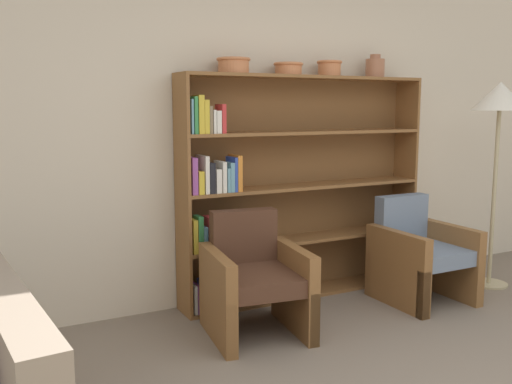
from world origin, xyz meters
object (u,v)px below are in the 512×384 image
at_px(bowl_stoneware, 234,65).
at_px(bowl_brass, 288,68).
at_px(armchair_leather, 254,280).
at_px(bowl_olive, 329,67).
at_px(vase_tall, 375,68).
at_px(bookshelf, 284,191).
at_px(floor_lamp, 500,106).
at_px(armchair_cushioned, 420,254).

height_order(bowl_stoneware, bowl_brass, bowl_stoneware).
bearing_deg(bowl_brass, armchair_leather, -136.85).
height_order(bowl_olive, armchair_leather, bowl_olive).
bearing_deg(bowl_brass, bowl_olive, 0.00).
xyz_separation_m(bowl_olive, vase_tall, (0.47, 0.00, 0.01)).
distance_m(bookshelf, bowl_stoneware, 1.09).
height_order(bookshelf, armchair_leather, bookshelf).
relative_size(bookshelf, vase_tall, 11.13).
bearing_deg(armchair_leather, floor_lamp, -172.37).
relative_size(bookshelf, armchair_cushioned, 2.60).
bearing_deg(floor_lamp, bookshelf, 161.97).
distance_m(vase_tall, armchair_leather, 2.17).
relative_size(bowl_stoneware, bowl_olive, 1.23).
xyz_separation_m(vase_tall, armchair_leather, (-1.44, -0.55, -1.52)).
xyz_separation_m(bookshelf, bowl_brass, (0.02, -0.02, 0.98)).
distance_m(armchair_leather, armchair_cushioned, 1.52).
height_order(vase_tall, floor_lamp, vase_tall).
distance_m(bowl_olive, armchair_leather, 1.87).
bearing_deg(vase_tall, bowl_olive, -180.00).
xyz_separation_m(bowl_brass, armchair_cushioned, (0.93, -0.55, -1.49)).
distance_m(bowl_stoneware, armchair_leather, 1.60).
height_order(bowl_stoneware, floor_lamp, bowl_stoneware).
distance_m(bookshelf, armchair_leather, 0.95).
distance_m(bowl_olive, armchair_cushioned, 1.69).
relative_size(armchair_cushioned, floor_lamp, 0.47).
relative_size(bookshelf, bowl_brass, 9.18).
bearing_deg(bowl_stoneware, bookshelf, 2.77).
relative_size(bowl_olive, floor_lamp, 0.12).
height_order(bowl_olive, armchair_cushioned, bowl_olive).
height_order(vase_tall, armchair_leather, vase_tall).
bearing_deg(floor_lamp, bowl_brass, 162.41).
height_order(bowl_olive, vase_tall, vase_tall).
relative_size(bookshelf, armchair_leather, 2.60).
bearing_deg(floor_lamp, armchair_leather, 179.82).
bearing_deg(bowl_brass, floor_lamp, -17.59).
height_order(bowl_brass, bowl_olive, bowl_olive).
height_order(bowl_stoneware, bowl_olive, bowl_olive).
bearing_deg(bookshelf, floor_lamp, -18.03).
distance_m(bowl_brass, armchair_leather, 1.69).
xyz_separation_m(bowl_olive, armchair_cushioned, (0.54, -0.55, -1.50)).
distance_m(bowl_stoneware, floor_lamp, 2.32).
relative_size(bowl_olive, armchair_cushioned, 0.25).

